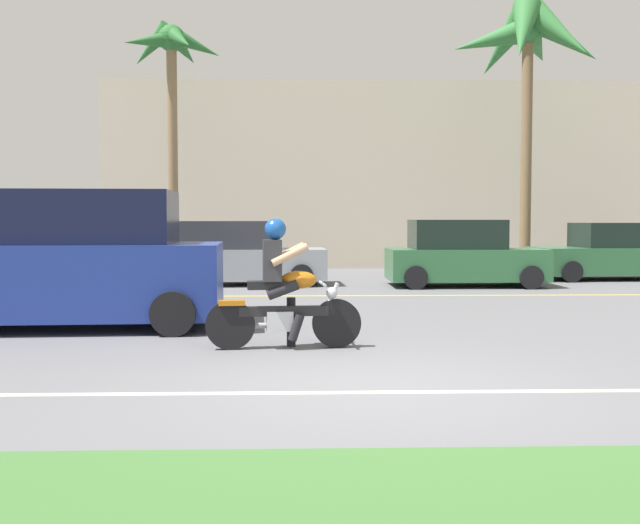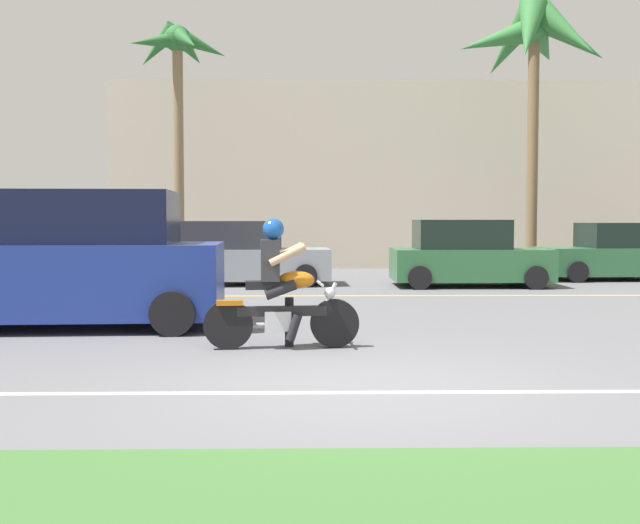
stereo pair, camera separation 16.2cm
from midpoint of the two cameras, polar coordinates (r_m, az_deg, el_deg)
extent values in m
cube|color=slate|center=(10.55, 1.66, -5.86)|extent=(56.00, 30.00, 0.04)
cube|color=silver|center=(7.36, 3.20, -9.64)|extent=(50.40, 0.12, 0.01)
cube|color=yellow|center=(16.44, 0.41, -2.52)|extent=(50.40, 0.12, 0.01)
cylinder|color=black|center=(9.82, 0.77, -4.58)|extent=(0.63, 0.15, 0.62)
cylinder|color=black|center=(9.74, -7.16, -4.66)|extent=(0.63, 0.15, 0.62)
cylinder|color=#B7BAC1|center=(9.78, 0.17, -3.09)|extent=(0.28, 0.08, 0.54)
cube|color=black|center=(9.74, -3.18, -3.66)|extent=(1.14, 0.20, 0.12)
cube|color=#B7BAC1|center=(9.75, -3.48, -4.39)|extent=(0.35, 0.24, 0.25)
ellipsoid|color=#B76614|center=(9.71, -2.09, -1.34)|extent=(0.46, 0.25, 0.23)
cube|color=black|center=(9.69, -4.41, -1.72)|extent=(0.52, 0.27, 0.10)
cube|color=#B76614|center=(9.70, -7.05, -3.02)|extent=(0.35, 0.19, 0.06)
cylinder|color=#B7BAC1|center=(9.74, -0.32, -1.60)|extent=(0.09, 0.64, 0.04)
sphere|color=#B7BAC1|center=(9.77, 0.41, -2.32)|extent=(0.15, 0.15, 0.15)
cylinder|color=#B7BAC1|center=(9.87, -4.91, -4.73)|extent=(0.52, 0.12, 0.07)
cube|color=#2D2D33|center=(9.67, -4.05, 0.12)|extent=(0.26, 0.35, 0.52)
sphere|color=#194C9E|center=(9.66, -3.81, 2.46)|extent=(0.27, 0.27, 0.27)
cylinder|color=black|center=(9.60, -3.27, -2.08)|extent=(0.43, 0.17, 0.26)
cylinder|color=black|center=(9.81, -3.34, -1.96)|extent=(0.43, 0.17, 0.26)
cylinder|color=black|center=(9.91, -2.63, -4.48)|extent=(0.12, 0.12, 0.63)
cylinder|color=black|center=(9.65, -2.27, -4.90)|extent=(0.22, 0.13, 0.35)
cylinder|color=tan|center=(9.47, -2.74, 0.53)|extent=(0.48, 0.13, 0.29)
cylinder|color=tan|center=(9.89, -2.91, 0.64)|extent=(0.48, 0.13, 0.29)
cube|color=navy|center=(12.19, -18.16, -1.27)|extent=(4.48, 2.22, 1.10)
cube|color=black|center=(12.17, -18.64, 3.17)|extent=(3.24, 1.88, 0.79)
cylinder|color=black|center=(10.97, -11.28, -3.78)|extent=(0.65, 0.25, 0.64)
cylinder|color=black|center=(12.94, -10.27, -2.71)|extent=(0.65, 0.25, 0.64)
cube|color=#8C939E|center=(21.76, -21.83, -0.04)|extent=(4.15, 1.79, 0.70)
cube|color=#2D2F36|center=(21.82, -22.47, 1.72)|extent=(2.42, 1.50, 0.64)
cylinder|color=black|center=(20.48, -18.86, -0.79)|extent=(0.57, 0.20, 0.56)
cylinder|color=black|center=(22.04, -17.46, -0.50)|extent=(0.57, 0.20, 0.56)
cube|color=#8C939E|center=(19.31, -6.52, -0.13)|extent=(4.55, 1.83, 0.75)
cube|color=#2D2F36|center=(19.29, -7.34, 2.01)|extent=(2.66, 1.52, 0.69)
cylinder|color=black|center=(18.64, -11.59, -1.06)|extent=(0.57, 0.20, 0.56)
cylinder|color=black|center=(18.51, -1.62, -1.03)|extent=(0.57, 0.20, 0.56)
cylinder|color=black|center=(20.27, -10.99, -0.72)|extent=(0.57, 0.20, 0.56)
cylinder|color=black|center=(20.15, -1.83, -0.69)|extent=(0.57, 0.20, 0.56)
cube|color=#2D663D|center=(19.18, 10.50, -0.16)|extent=(3.79, 1.87, 0.77)
cube|color=black|center=(19.11, 9.85, 2.05)|extent=(2.20, 1.60, 0.71)
cylinder|color=black|center=(18.05, 6.87, -1.16)|extent=(0.56, 0.18, 0.56)
cylinder|color=black|center=(18.64, 15.18, -1.11)|extent=(0.56, 0.18, 0.56)
cylinder|color=black|center=(19.87, 6.09, -0.76)|extent=(0.56, 0.18, 0.56)
cylinder|color=black|center=(20.41, 13.69, -0.72)|extent=(0.56, 0.18, 0.56)
cube|color=#2D663D|center=(22.43, 20.75, 0.11)|extent=(4.36, 2.03, 0.72)
cube|color=black|center=(22.52, 21.37, 1.88)|extent=(2.55, 1.69, 0.67)
cylinder|color=black|center=(22.70, 16.22, -0.38)|extent=(0.57, 0.20, 0.56)
cylinder|color=black|center=(20.98, 17.98, -0.69)|extent=(0.57, 0.20, 0.56)
cylinder|color=brown|center=(24.19, 14.88, 7.86)|extent=(0.33, 0.33, 7.32)
sphere|color=#337538|center=(24.77, 15.01, 16.33)|extent=(0.86, 0.86, 0.86)
cone|color=#337538|center=(24.92, 17.46, 15.59)|extent=(2.48, 1.09, 1.99)
cone|color=#337538|center=(25.71, 15.53, 15.23)|extent=(1.94, 2.56, 1.35)
cone|color=#337538|center=(25.45, 13.28, 15.38)|extent=(1.82, 2.45, 2.14)
cone|color=#337538|center=(24.59, 12.48, 15.83)|extent=(2.57, 1.21, 1.36)
cone|color=#337538|center=(23.69, 14.66, 16.29)|extent=(1.65, 2.32, 2.31)
cone|color=#337538|center=(24.15, 17.15, 16.00)|extent=(2.13, 2.33, 2.15)
cylinder|color=#846B4C|center=(24.29, -11.08, 7.72)|extent=(0.32, 0.32, 7.17)
sphere|color=#28662D|center=(24.83, -11.17, 16.00)|extent=(0.82, 0.82, 0.82)
cone|color=#28662D|center=(24.82, -9.45, 15.60)|extent=(1.77, 0.86, 1.13)
cone|color=#28662D|center=(25.41, -10.34, 15.30)|extent=(1.13, 1.79, 1.14)
cone|color=#28662D|center=(25.21, -12.55, 15.37)|extent=(1.69, 1.22, 1.46)
cone|color=#28662D|center=(24.52, -12.77, 15.72)|extent=(1.72, 1.39, 0.86)
cone|color=#28662D|center=(24.14, -10.56, 15.95)|extent=(1.33, 1.76, 1.17)
cylinder|color=black|center=(17.65, -22.06, -1.54)|extent=(0.43, 0.40, 0.51)
cylinder|color=#B7BAC1|center=(17.71, -22.20, -0.85)|extent=(0.20, 0.18, 0.44)
cube|color=black|center=(18.13, -22.89, -1.01)|extent=(0.75, 0.68, 0.10)
cube|color=#B7BAC1|center=(18.17, -22.94, -1.33)|extent=(0.32, 0.31, 0.20)
ellipsoid|color=maroon|center=(17.97, -22.69, -0.01)|extent=(0.37, 0.20, 0.19)
cylinder|color=#B7BAC1|center=(17.76, -22.32, -0.16)|extent=(0.37, 0.41, 0.03)
sphere|color=#B7BAC1|center=(17.67, -22.15, -0.50)|extent=(0.12, 0.12, 0.12)
cylinder|color=#B7BAC1|center=(18.40, -22.94, -1.46)|extent=(0.36, 0.33, 0.06)
cylinder|color=black|center=(18.17, -22.69, -0.27)|extent=(0.33, 0.31, 0.21)
cylinder|color=black|center=(18.12, -22.42, -1.42)|extent=(0.13, 0.13, 0.52)
cylinder|color=tan|center=(18.13, -22.38, 0.87)|extent=(0.34, 0.31, 0.24)
cube|color=beige|center=(28.71, 6.07, 6.29)|extent=(21.33, 4.00, 6.41)
camera|label=1|loc=(0.08, -90.40, -0.02)|focal=43.08mm
camera|label=2|loc=(0.08, 89.60, 0.02)|focal=43.08mm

